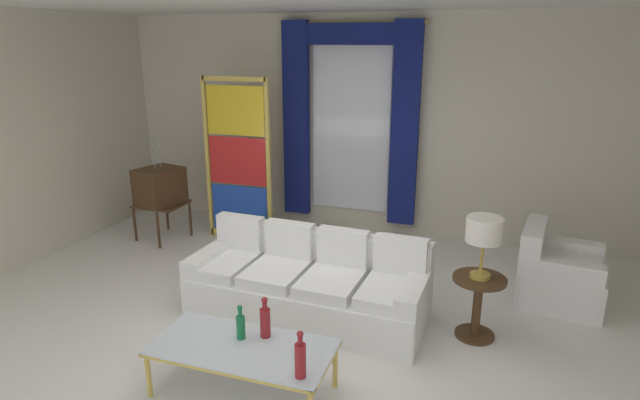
% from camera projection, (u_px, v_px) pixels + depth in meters
% --- Properties ---
extents(ground_plane, '(16.00, 16.00, 0.00)m').
position_uv_depth(ground_plane, '(288.00, 333.00, 4.96)').
color(ground_plane, white).
extents(wall_rear, '(8.00, 0.12, 3.00)m').
position_uv_depth(wall_rear, '(369.00, 126.00, 7.29)').
color(wall_rear, beige).
rests_on(wall_rear, ground).
extents(wall_left, '(0.12, 7.00, 3.00)m').
position_uv_depth(wall_left, '(16.00, 141.00, 6.19)').
color(wall_left, beige).
rests_on(wall_left, ground).
extents(curtained_window, '(2.00, 0.17, 2.70)m').
position_uv_depth(curtained_window, '(349.00, 109.00, 7.14)').
color(curtained_window, white).
rests_on(curtained_window, ground).
extents(couch_white_long, '(2.38, 1.03, 0.86)m').
position_uv_depth(couch_white_long, '(310.00, 283.00, 5.27)').
color(couch_white_long, white).
rests_on(couch_white_long, ground).
extents(coffee_table, '(1.40, 0.66, 0.41)m').
position_uv_depth(coffee_table, '(242.00, 349.00, 4.02)').
color(coffee_table, silver).
rests_on(coffee_table, ground).
extents(bottle_blue_decanter, '(0.07, 0.07, 0.29)m').
position_uv_depth(bottle_blue_decanter, '(241.00, 325.00, 4.08)').
color(bottle_blue_decanter, '#196B3D').
rests_on(bottle_blue_decanter, coffee_table).
extents(bottle_crystal_tall, '(0.08, 0.08, 0.36)m').
position_uv_depth(bottle_crystal_tall, '(300.00, 358.00, 3.60)').
color(bottle_crystal_tall, maroon).
rests_on(bottle_crystal_tall, coffee_table).
extents(bottle_amber_squat, '(0.08, 0.08, 0.34)m').
position_uv_depth(bottle_amber_squat, '(265.00, 321.00, 4.10)').
color(bottle_amber_squat, maroon).
rests_on(bottle_amber_squat, coffee_table).
extents(vintage_tv, '(0.64, 0.70, 1.35)m').
position_uv_depth(vintage_tv, '(160.00, 188.00, 7.11)').
color(vintage_tv, '#472D19').
rests_on(vintage_tv, ground).
extents(armchair_white, '(0.92, 0.91, 0.80)m').
position_uv_depth(armchair_white, '(555.00, 275.00, 5.50)').
color(armchair_white, white).
rests_on(armchair_white, ground).
extents(stained_glass_divider, '(0.95, 0.05, 2.20)m').
position_uv_depth(stained_glass_divider, '(238.00, 164.00, 7.01)').
color(stained_glass_divider, gold).
rests_on(stained_glass_divider, ground).
extents(peacock_figurine, '(0.44, 0.60, 0.50)m').
position_uv_depth(peacock_figurine, '(263.00, 236.00, 6.79)').
color(peacock_figurine, beige).
rests_on(peacock_figurine, ground).
extents(round_side_table, '(0.48, 0.48, 0.59)m').
position_uv_depth(round_side_table, '(477.00, 302.00, 4.80)').
color(round_side_table, '#472D19').
rests_on(round_side_table, ground).
extents(table_lamp_brass, '(0.32, 0.32, 0.57)m').
position_uv_depth(table_lamp_brass, '(484.00, 232.00, 4.60)').
color(table_lamp_brass, '#B29338').
rests_on(table_lamp_brass, round_side_table).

